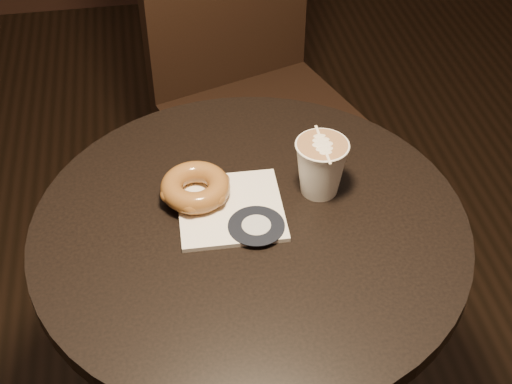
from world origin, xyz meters
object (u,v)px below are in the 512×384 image
at_px(chair, 246,63).
at_px(doughnut, 195,187).
at_px(cafe_table, 251,302).
at_px(latte_cup, 321,168).
at_px(pastry_bag, 231,208).

xyz_separation_m(chair, doughnut, (-0.18, -0.62, 0.16)).
relative_size(chair, doughnut, 9.59).
relative_size(cafe_table, chair, 0.69).
xyz_separation_m(chair, latte_cup, (0.02, -0.64, 0.19)).
bearing_deg(chair, cafe_table, -117.07).
distance_m(doughnut, latte_cup, 0.21).
relative_size(cafe_table, doughnut, 6.57).
bearing_deg(latte_cup, doughnut, 176.74).
distance_m(pastry_bag, doughnut, 0.07).
relative_size(chair, latte_cup, 11.24).
bearing_deg(latte_cup, chair, 92.22).
bearing_deg(cafe_table, chair, 81.65).
distance_m(cafe_table, pastry_bag, 0.21).
bearing_deg(cafe_table, doughnut, 139.30).
xyz_separation_m(chair, pastry_bag, (-0.13, -0.66, 0.14)).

